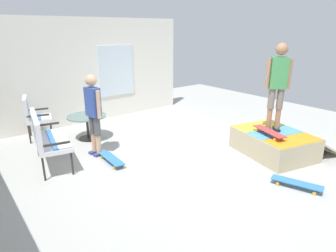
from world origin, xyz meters
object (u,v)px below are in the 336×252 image
(patio_chair_near_house, at_px, (33,114))
(skateboard_by_bench, at_px, (111,159))
(skate_ramp, at_px, (275,143))
(patio_bench, at_px, (45,136))
(patio_table, at_px, (87,123))
(person_watching, at_px, (93,110))
(person_skater, at_px, (278,81))
(skateboard_spare, at_px, (297,183))
(skateboard_on_ramp, at_px, (269,132))

(patio_chair_near_house, xyz_separation_m, skateboard_by_bench, (-2.27, -0.79, -0.53))
(skate_ramp, xyz_separation_m, patio_bench, (2.33, 3.89, 0.37))
(patio_bench, bearing_deg, patio_table, -53.39)
(patio_bench, distance_m, patio_chair_near_house, 1.67)
(patio_bench, height_order, skateboard_by_bench, patio_bench)
(patio_chair_near_house, xyz_separation_m, person_watching, (-1.72, -0.75, 0.35))
(person_skater, bearing_deg, patio_chair_near_house, 43.59)
(skateboard_spare, bearing_deg, person_skater, -39.96)
(person_skater, relative_size, skateboard_spare, 2.14)
(person_skater, xyz_separation_m, skateboard_on_ramp, (-0.14, 0.33, -0.95))
(patio_chair_near_house, xyz_separation_m, skateboard_on_ramp, (-4.02, -3.36, -0.04))
(skate_ramp, xyz_separation_m, patio_chair_near_house, (3.99, 3.67, 0.37))
(skateboard_on_ramp, bearing_deg, patio_bench, 56.53)
(skateboard_by_bench, relative_size, skateboard_on_ramp, 0.98)
(patio_bench, distance_m, skateboard_by_bench, 1.30)
(patio_bench, height_order, skateboard_on_ramp, patio_bench)
(person_watching, bearing_deg, patio_table, -13.57)
(patio_table, relative_size, person_watching, 0.54)
(person_skater, bearing_deg, patio_bench, 60.35)
(skate_ramp, relative_size, patio_chair_near_house, 2.02)
(person_skater, bearing_deg, skateboard_spare, 140.04)
(skate_ramp, distance_m, skateboard_spare, 1.39)
(person_watching, relative_size, skateboard_spare, 2.02)
(person_watching, relative_size, skateboard_by_bench, 2.05)
(patio_table, height_order, person_skater, person_skater)
(patio_table, bearing_deg, skate_ramp, -140.10)
(patio_bench, xyz_separation_m, patio_chair_near_house, (1.65, -0.22, -0.00))
(patio_bench, height_order, person_skater, person_skater)
(patio_chair_near_house, distance_m, skateboard_on_ramp, 5.23)
(patio_table, xyz_separation_m, skateboard_spare, (-4.25, -1.76, -0.32))
(skate_ramp, bearing_deg, patio_bench, 59.03)
(person_skater, relative_size, skateboard_on_ramp, 2.13)
(patio_bench, xyz_separation_m, person_watching, (-0.07, -0.96, 0.35))
(skate_ramp, relative_size, skateboard_on_ramp, 2.50)
(skate_ramp, bearing_deg, patio_chair_near_house, 42.64)
(person_skater, xyz_separation_m, skateboard_by_bench, (1.60, 2.90, -1.43))
(skateboard_spare, xyz_separation_m, skateboard_on_ramp, (0.99, -0.62, 0.49))
(skateboard_on_ramp, bearing_deg, person_skater, -67.37)
(skate_ramp, distance_m, patio_bench, 4.55)
(skateboard_on_ramp, bearing_deg, skate_ramp, -84.50)
(patio_table, bearing_deg, person_watching, 166.43)
(patio_bench, relative_size, patio_table, 1.48)
(person_skater, distance_m, skateboard_by_bench, 3.61)
(patio_chair_near_house, bearing_deg, skateboard_on_ramp, -140.10)
(skateboard_by_bench, bearing_deg, skateboard_on_ramp, -124.21)
(skate_ramp, bearing_deg, skateboard_by_bench, 59.23)
(skate_ramp, relative_size, person_watching, 1.24)
(person_skater, xyz_separation_m, skateboard_spare, (-1.13, 0.95, -1.43))
(patio_chair_near_house, height_order, person_skater, person_skater)
(skate_ramp, height_order, skateboard_spare, skate_ramp)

